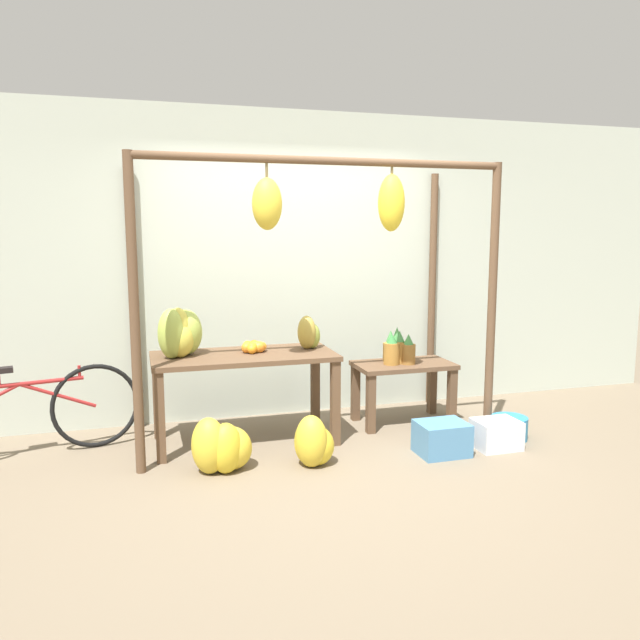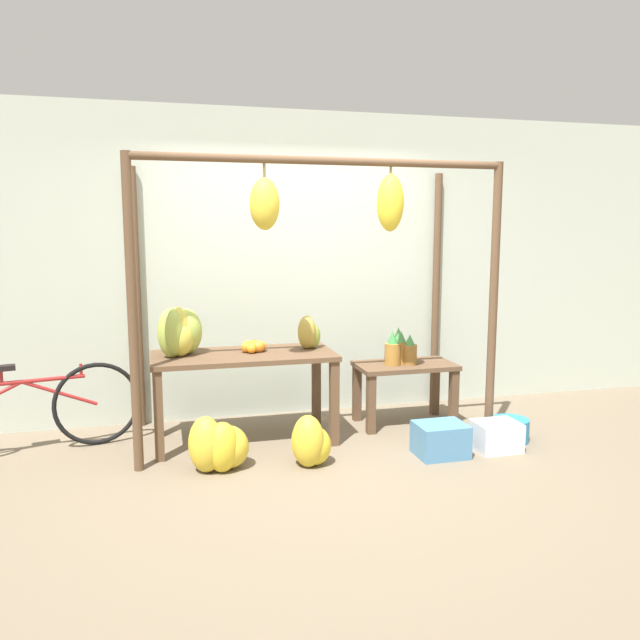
{
  "view_description": "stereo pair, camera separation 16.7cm",
  "coord_description": "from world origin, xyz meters",
  "px_view_note": "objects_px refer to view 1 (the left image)",
  "views": [
    {
      "loc": [
        -1.39,
        -4.17,
        1.74
      ],
      "look_at": [
        0.07,
        0.74,
        0.99
      ],
      "focal_mm": 35.0,
      "sensor_mm": 36.0,
      "label": 1
    },
    {
      "loc": [
        -1.23,
        -4.22,
        1.74
      ],
      "look_at": [
        0.07,
        0.74,
        0.99
      ],
      "focal_mm": 35.0,
      "sensor_mm": 36.0,
      "label": 2
    }
  ],
  "objects_px": {
    "banana_pile_on_table": "(179,334)",
    "banana_pile_ground_right": "(312,442)",
    "parked_bicycle": "(21,413)",
    "orange_pile": "(253,347)",
    "blue_bucket": "(509,428)",
    "fruit_crate_purple": "(496,434)",
    "pineapple_cluster": "(397,349)",
    "banana_pile_ground_left": "(222,448)",
    "fruit_crate_white": "(442,438)",
    "papaya_pile": "(309,333)"
  },
  "relations": [
    {
      "from": "pineapple_cluster",
      "to": "banana_pile_ground_left",
      "type": "relative_size",
      "value": 0.61
    },
    {
      "from": "banana_pile_ground_left",
      "to": "fruit_crate_purple",
      "type": "distance_m",
      "value": 2.17
    },
    {
      "from": "banana_pile_ground_right",
      "to": "papaya_pile",
      "type": "distance_m",
      "value": 1.01
    },
    {
      "from": "banana_pile_on_table",
      "to": "fruit_crate_purple",
      "type": "height_order",
      "value": "banana_pile_on_table"
    },
    {
      "from": "papaya_pile",
      "to": "fruit_crate_purple",
      "type": "xyz_separation_m",
      "value": [
        1.33,
        -0.79,
        -0.75
      ]
    },
    {
      "from": "parked_bicycle",
      "to": "papaya_pile",
      "type": "bearing_deg",
      "value": -0.86
    },
    {
      "from": "banana_pile_on_table",
      "to": "parked_bicycle",
      "type": "bearing_deg",
      "value": 176.99
    },
    {
      "from": "banana_pile_ground_left",
      "to": "banana_pile_ground_right",
      "type": "xyz_separation_m",
      "value": [
        0.65,
        -0.06,
        -0.0
      ]
    },
    {
      "from": "orange_pile",
      "to": "banana_pile_ground_left",
      "type": "bearing_deg",
      "value": -118.98
    },
    {
      "from": "banana_pile_ground_right",
      "to": "parked_bicycle",
      "type": "distance_m",
      "value": 2.22
    },
    {
      "from": "fruit_crate_purple",
      "to": "fruit_crate_white",
      "type": "bearing_deg",
      "value": 179.66
    },
    {
      "from": "blue_bucket",
      "to": "banana_pile_ground_left",
      "type": "bearing_deg",
      "value": -179.28
    },
    {
      "from": "banana_pile_ground_right",
      "to": "fruit_crate_white",
      "type": "height_order",
      "value": "banana_pile_ground_right"
    },
    {
      "from": "banana_pile_ground_right",
      "to": "blue_bucket",
      "type": "height_order",
      "value": "banana_pile_ground_right"
    },
    {
      "from": "banana_pile_ground_left",
      "to": "parked_bicycle",
      "type": "xyz_separation_m",
      "value": [
        -1.42,
        0.69,
        0.18
      ]
    },
    {
      "from": "papaya_pile",
      "to": "fruit_crate_white",
      "type": "bearing_deg",
      "value": -42.76
    },
    {
      "from": "blue_bucket",
      "to": "banana_pile_on_table",
      "type": "bearing_deg",
      "value": 167.13
    },
    {
      "from": "banana_pile_ground_right",
      "to": "orange_pile",
      "type": "bearing_deg",
      "value": 113.47
    },
    {
      "from": "blue_bucket",
      "to": "papaya_pile",
      "type": "bearing_deg",
      "value": 158.03
    },
    {
      "from": "banana_pile_ground_left",
      "to": "blue_bucket",
      "type": "xyz_separation_m",
      "value": [
        2.39,
        0.03,
        -0.08
      ]
    },
    {
      "from": "orange_pile",
      "to": "blue_bucket",
      "type": "relative_size",
      "value": 0.72
    },
    {
      "from": "banana_pile_ground_left",
      "to": "blue_bucket",
      "type": "distance_m",
      "value": 2.39
    },
    {
      "from": "banana_pile_ground_left",
      "to": "fruit_crate_purple",
      "type": "xyz_separation_m",
      "value": [
        2.16,
        -0.13,
        -0.06
      ]
    },
    {
      "from": "orange_pile",
      "to": "banana_pile_ground_right",
      "type": "distance_m",
      "value": 0.97
    },
    {
      "from": "banana_pile_ground_left",
      "to": "banana_pile_ground_right",
      "type": "distance_m",
      "value": 0.66
    },
    {
      "from": "banana_pile_ground_right",
      "to": "blue_bucket",
      "type": "xyz_separation_m",
      "value": [
        1.73,
        0.09,
        -0.08
      ]
    },
    {
      "from": "banana_pile_on_table",
      "to": "pineapple_cluster",
      "type": "bearing_deg",
      "value": 2.36
    },
    {
      "from": "papaya_pile",
      "to": "fruit_crate_purple",
      "type": "bearing_deg",
      "value": -30.71
    },
    {
      "from": "parked_bicycle",
      "to": "banana_pile_on_table",
      "type": "bearing_deg",
      "value": -3.01
    },
    {
      "from": "banana_pile_ground_right",
      "to": "parked_bicycle",
      "type": "relative_size",
      "value": 0.23
    },
    {
      "from": "fruit_crate_white",
      "to": "parked_bicycle",
      "type": "distance_m",
      "value": 3.22
    },
    {
      "from": "fruit_crate_purple",
      "to": "banana_pile_ground_right",
      "type": "bearing_deg",
      "value": 177.3
    },
    {
      "from": "fruit_crate_white",
      "to": "blue_bucket",
      "type": "distance_m",
      "value": 0.72
    },
    {
      "from": "pineapple_cluster",
      "to": "banana_pile_ground_right",
      "type": "relative_size",
      "value": 0.83
    },
    {
      "from": "fruit_crate_purple",
      "to": "pineapple_cluster",
      "type": "bearing_deg",
      "value": 120.92
    },
    {
      "from": "papaya_pile",
      "to": "banana_pile_ground_right",
      "type": "bearing_deg",
      "value": -103.61
    },
    {
      "from": "banana_pile_ground_right",
      "to": "banana_pile_on_table",
      "type": "bearing_deg",
      "value": 142.18
    },
    {
      "from": "banana_pile_ground_left",
      "to": "papaya_pile",
      "type": "distance_m",
      "value": 1.26
    },
    {
      "from": "pineapple_cluster",
      "to": "blue_bucket",
      "type": "xyz_separation_m",
      "value": [
        0.73,
        -0.68,
        -0.58
      ]
    },
    {
      "from": "fruit_crate_white",
      "to": "parked_bicycle",
      "type": "height_order",
      "value": "parked_bicycle"
    },
    {
      "from": "banana_pile_on_table",
      "to": "orange_pile",
      "type": "distance_m",
      "value": 0.61
    },
    {
      "from": "fruit_crate_white",
      "to": "banana_pile_ground_right",
      "type": "bearing_deg",
      "value": 176.21
    },
    {
      "from": "pineapple_cluster",
      "to": "fruit_crate_white",
      "type": "distance_m",
      "value": 1.0
    },
    {
      "from": "orange_pile",
      "to": "papaya_pile",
      "type": "relative_size",
      "value": 0.77
    },
    {
      "from": "banana_pile_on_table",
      "to": "banana_pile_ground_right",
      "type": "xyz_separation_m",
      "value": [
        0.89,
        -0.69,
        -0.74
      ]
    },
    {
      "from": "parked_bicycle",
      "to": "fruit_crate_purple",
      "type": "relative_size",
      "value": 5.02
    },
    {
      "from": "pineapple_cluster",
      "to": "banana_pile_ground_left",
      "type": "height_order",
      "value": "pineapple_cluster"
    },
    {
      "from": "orange_pile",
      "to": "blue_bucket",
      "type": "height_order",
      "value": "orange_pile"
    },
    {
      "from": "banana_pile_ground_right",
      "to": "fruit_crate_white",
      "type": "bearing_deg",
      "value": -3.79
    },
    {
      "from": "orange_pile",
      "to": "banana_pile_on_table",
      "type": "bearing_deg",
      "value": -179.59
    }
  ]
}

